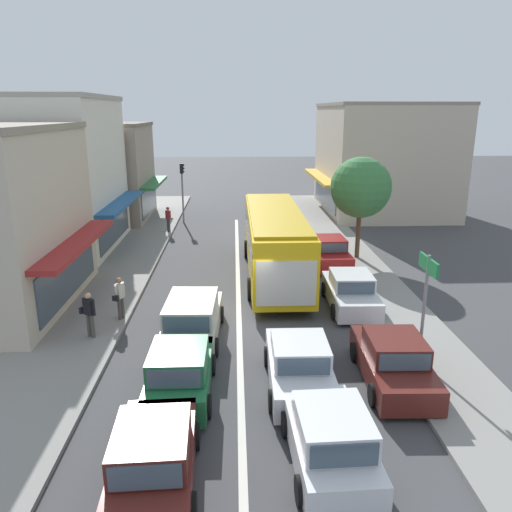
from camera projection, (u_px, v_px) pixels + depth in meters
The scene contains 22 objects.
ground_plane at pixel (239, 317), 19.35m from camera, with size 140.00×140.00×0.00m, color #3F3F42.
lane_centre_line at pixel (238, 283), 23.18m from camera, with size 0.20×28.00×0.01m, color silver.
sidewalk_left at pixel (101, 270), 24.80m from camera, with size 5.20×44.00×0.14m, color gray.
kerb_right at pixel (360, 267), 25.34m from camera, with size 2.80×44.00×0.12m, color gray.
shopfront_mid_block at pixel (52, 176), 27.51m from camera, with size 7.48×8.59×8.52m.
shopfront_far_end at pixel (94, 173), 35.64m from camera, with size 8.69×7.19×6.90m.
building_right_far at pixel (383, 158), 38.82m from camera, with size 9.95×11.18×8.28m.
city_bus at pixel (275, 239), 23.55m from camera, with size 2.76×10.86×3.23m.
sedan_behind_bus_mid at pixel (299, 366), 14.33m from camera, with size 1.94×4.22×1.47m.
hatchback_adjacent_lane_lead at pixel (154, 458), 10.46m from camera, with size 1.93×3.76×1.54m.
hatchback_queue_gap_filler at pixel (180, 373), 13.83m from camera, with size 1.85×3.72×1.54m.
hatchback_queue_far_back at pixel (330, 440), 11.03m from camera, with size 1.92×3.76×1.54m.
wagon_behind_bus_near at pixel (193, 319), 17.30m from camera, with size 2.07×4.57×1.58m.
parked_sedan_kerb_front at pixel (393, 361), 14.59m from camera, with size 2.00×4.25×1.47m.
parked_sedan_kerb_second at pixel (351, 292), 20.18m from camera, with size 1.98×4.24×1.47m.
parked_sedan_kerb_third at pixel (328, 252), 25.82m from camera, with size 1.99×4.25×1.47m.
traffic_light_downstreet at pixel (182, 183), 34.85m from camera, with size 0.33×0.24×4.20m.
directional_road_sign at pixel (427, 285), 15.01m from camera, with size 0.10×1.40×3.60m.
street_tree_right at pixel (361, 188), 25.83m from camera, with size 3.16×3.16×5.46m.
pedestrian_with_handbag_near at pixel (120, 296), 18.62m from camera, with size 0.40×0.65×1.63m.
pedestrian_browsing_midblock at pixel (89, 312), 17.13m from camera, with size 0.63×0.47×1.63m.
pedestrian_far_walker at pixel (168, 217), 32.25m from camera, with size 0.38×0.49×1.63m.
Camera 1 is at (-0.11, -17.91, 7.71)m, focal length 35.00 mm.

